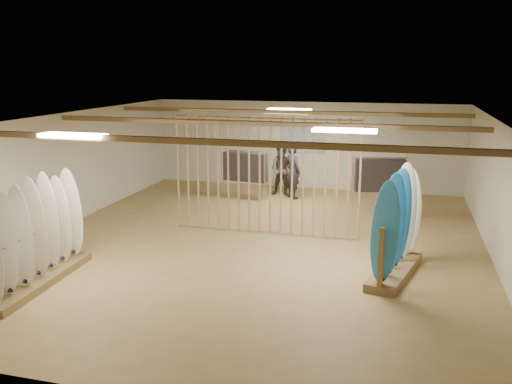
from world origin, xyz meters
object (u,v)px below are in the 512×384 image
(rack_right, at_px, (396,241))
(shopper_a, at_px, (293,168))
(clothing_rack_b, at_px, (380,175))
(clothing_rack_a, at_px, (245,167))
(shopper_b, at_px, (282,167))
(rack_left, at_px, (37,249))

(rack_right, xyz_separation_m, shopper_a, (-3.12, 5.58, 0.23))
(rack_right, bearing_deg, clothing_rack_b, 110.13)
(clothing_rack_a, xyz_separation_m, shopper_b, (0.98, 0.68, -0.08))
(shopper_a, bearing_deg, rack_right, 162.53)
(clothing_rack_a, bearing_deg, shopper_b, 42.68)
(rack_left, xyz_separation_m, rack_right, (6.30, 2.17, 0.02))
(clothing_rack_a, bearing_deg, clothing_rack_b, 2.16)
(rack_left, bearing_deg, rack_right, 15.92)
(clothing_rack_a, distance_m, shopper_b, 1.20)
(clothing_rack_b, bearing_deg, rack_right, -93.98)
(clothing_rack_b, height_order, shopper_a, shopper_a)
(rack_left, height_order, shopper_a, rack_left)
(rack_left, height_order, clothing_rack_b, rack_left)
(clothing_rack_a, height_order, shopper_b, shopper_b)
(clothing_rack_b, bearing_deg, clothing_rack_a, 163.73)
(rack_left, relative_size, rack_right, 1.28)
(rack_right, height_order, shopper_a, rack_right)
(rack_left, xyz_separation_m, clothing_rack_b, (5.76, 6.90, 0.33))
(rack_left, xyz_separation_m, clothing_rack_a, (1.81, 7.30, 0.31))
(rack_right, distance_m, clothing_rack_a, 6.83)
(clothing_rack_a, relative_size, shopper_b, 0.83)
(shopper_b, bearing_deg, shopper_a, -27.06)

